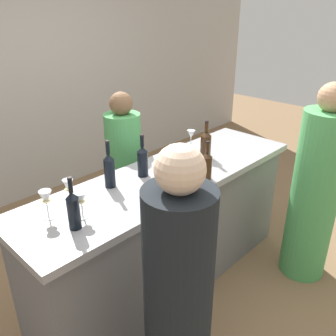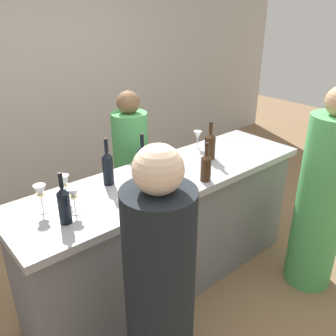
{
  "view_description": "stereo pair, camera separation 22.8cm",
  "coord_description": "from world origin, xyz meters",
  "px_view_note": "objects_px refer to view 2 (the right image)",
  "views": [
    {
      "loc": [
        -1.66,
        -1.6,
        2.07
      ],
      "look_at": [
        0.0,
        0.0,
        1.01
      ],
      "focal_mm": 38.27,
      "sensor_mm": 36.0,
      "label": 1
    },
    {
      "loc": [
        -1.49,
        -1.76,
        2.07
      ],
      "look_at": [
        0.0,
        0.0,
        1.01
      ],
      "focal_mm": 38.27,
      "sensor_mm": 36.0,
      "label": 2
    }
  ],
  "objects_px": {
    "wine_glass_far_left": "(198,136)",
    "person_right_guest": "(132,176)",
    "wine_glass_near_center": "(40,193)",
    "person_left_guest": "(160,298)",
    "wine_bottle_rightmost_amber_brown": "(210,145)",
    "wine_glass_near_left": "(74,196)",
    "wine_glass_near_right": "(65,183)",
    "wine_bottle_leftmost_near_black": "(64,204)",
    "wine_bottle_center_near_black": "(143,159)",
    "person_center_guest": "(321,201)",
    "wine_bottle_second_right_amber_brown": "(206,166)",
    "wine_bottle_second_left_near_black": "(108,167)"
  },
  "relations": [
    {
      "from": "wine_bottle_second_right_amber_brown",
      "to": "wine_glass_far_left",
      "type": "bearing_deg",
      "value": 50.65
    },
    {
      "from": "wine_bottle_leftmost_near_black",
      "to": "wine_bottle_center_near_black",
      "type": "height_order",
      "value": "same"
    },
    {
      "from": "wine_bottle_leftmost_near_black",
      "to": "wine_bottle_second_right_amber_brown",
      "type": "bearing_deg",
      "value": -7.9
    },
    {
      "from": "wine_bottle_second_left_near_black",
      "to": "wine_bottle_rightmost_amber_brown",
      "type": "distance_m",
      "value": 0.85
    },
    {
      "from": "wine_glass_near_left",
      "to": "person_left_guest",
      "type": "distance_m",
      "value": 0.74
    },
    {
      "from": "wine_glass_far_left",
      "to": "person_left_guest",
      "type": "relative_size",
      "value": 0.09
    },
    {
      "from": "wine_bottle_leftmost_near_black",
      "to": "person_right_guest",
      "type": "xyz_separation_m",
      "value": [
        0.95,
        0.75,
        -0.41
      ]
    },
    {
      "from": "wine_bottle_rightmost_amber_brown",
      "to": "wine_glass_near_left",
      "type": "height_order",
      "value": "wine_bottle_rightmost_amber_brown"
    },
    {
      "from": "wine_bottle_rightmost_amber_brown",
      "to": "person_left_guest",
      "type": "distance_m",
      "value": 1.33
    },
    {
      "from": "wine_bottle_leftmost_near_black",
      "to": "wine_glass_near_left",
      "type": "bearing_deg",
      "value": 34.07
    },
    {
      "from": "wine_bottle_center_near_black",
      "to": "wine_glass_near_right",
      "type": "distance_m",
      "value": 0.58
    },
    {
      "from": "wine_glass_near_left",
      "to": "person_center_guest",
      "type": "distance_m",
      "value": 1.8
    },
    {
      "from": "wine_bottle_rightmost_amber_brown",
      "to": "person_center_guest",
      "type": "distance_m",
      "value": 0.93
    },
    {
      "from": "wine_glass_far_left",
      "to": "person_right_guest",
      "type": "relative_size",
      "value": 0.1
    },
    {
      "from": "wine_bottle_center_near_black",
      "to": "wine_glass_near_right",
      "type": "height_order",
      "value": "wine_bottle_center_near_black"
    },
    {
      "from": "wine_glass_near_center",
      "to": "person_center_guest",
      "type": "distance_m",
      "value": 1.98
    },
    {
      "from": "wine_glass_near_left",
      "to": "wine_glass_far_left",
      "type": "distance_m",
      "value": 1.31
    },
    {
      "from": "wine_glass_near_right",
      "to": "wine_bottle_rightmost_amber_brown",
      "type": "bearing_deg",
      "value": -5.97
    },
    {
      "from": "wine_bottle_second_right_amber_brown",
      "to": "wine_glass_near_left",
      "type": "height_order",
      "value": "wine_bottle_second_right_amber_brown"
    },
    {
      "from": "wine_glass_near_right",
      "to": "wine_glass_near_left",
      "type": "bearing_deg",
      "value": -99.57
    },
    {
      "from": "person_left_guest",
      "to": "wine_bottle_second_left_near_black",
      "type": "bearing_deg",
      "value": -36.52
    },
    {
      "from": "wine_glass_near_right",
      "to": "person_right_guest",
      "type": "height_order",
      "value": "person_right_guest"
    },
    {
      "from": "wine_bottle_center_near_black",
      "to": "wine_glass_near_center",
      "type": "xyz_separation_m",
      "value": [
        -0.75,
        -0.03,
        0.01
      ]
    },
    {
      "from": "wine_bottle_center_near_black",
      "to": "wine_bottle_second_right_amber_brown",
      "type": "bearing_deg",
      "value": -52.52
    },
    {
      "from": "wine_glass_near_center",
      "to": "wine_bottle_second_left_near_black",
      "type": "bearing_deg",
      "value": 6.94
    },
    {
      "from": "wine_glass_near_right",
      "to": "person_left_guest",
      "type": "relative_size",
      "value": 0.11
    },
    {
      "from": "wine_glass_near_center",
      "to": "wine_glass_near_left",
      "type": "bearing_deg",
      "value": -44.25
    },
    {
      "from": "wine_glass_far_left",
      "to": "person_right_guest",
      "type": "xyz_separation_m",
      "value": [
        -0.41,
        0.4,
        -0.4
      ]
    },
    {
      "from": "wine_glass_near_left",
      "to": "wine_glass_near_right",
      "type": "distance_m",
      "value": 0.18
    },
    {
      "from": "wine_glass_near_right",
      "to": "person_center_guest",
      "type": "xyz_separation_m",
      "value": [
        1.6,
        -0.86,
        -0.34
      ]
    },
    {
      "from": "wine_glass_near_center",
      "to": "person_left_guest",
      "type": "xyz_separation_m",
      "value": [
        0.25,
        -0.78,
        -0.37
      ]
    },
    {
      "from": "wine_glass_far_left",
      "to": "person_center_guest",
      "type": "bearing_deg",
      "value": -70.01
    },
    {
      "from": "wine_bottle_rightmost_amber_brown",
      "to": "wine_glass_far_left",
      "type": "height_order",
      "value": "wine_bottle_rightmost_amber_brown"
    },
    {
      "from": "wine_glass_near_center",
      "to": "person_center_guest",
      "type": "height_order",
      "value": "person_center_guest"
    },
    {
      "from": "wine_bottle_second_left_near_black",
      "to": "wine_bottle_leftmost_near_black",
      "type": "bearing_deg",
      "value": -149.76
    },
    {
      "from": "wine_glass_near_left",
      "to": "person_right_guest",
      "type": "bearing_deg",
      "value": 38.6
    },
    {
      "from": "wine_bottle_rightmost_amber_brown",
      "to": "wine_glass_near_right",
      "type": "distance_m",
      "value": 1.16
    },
    {
      "from": "wine_bottle_second_right_amber_brown",
      "to": "wine_glass_near_right",
      "type": "relative_size",
      "value": 1.65
    },
    {
      "from": "wine_bottle_leftmost_near_black",
      "to": "wine_bottle_center_near_black",
      "type": "distance_m",
      "value": 0.73
    },
    {
      "from": "person_center_guest",
      "to": "wine_bottle_rightmost_amber_brown",
      "type": "bearing_deg",
      "value": 38.23
    },
    {
      "from": "wine_bottle_center_near_black",
      "to": "wine_glass_far_left",
      "type": "xyz_separation_m",
      "value": [
        0.67,
        0.13,
        -0.01
      ]
    },
    {
      "from": "person_left_guest",
      "to": "wine_glass_near_right",
      "type": "bearing_deg",
      "value": -15.12
    },
    {
      "from": "wine_glass_near_left",
      "to": "person_center_guest",
      "type": "bearing_deg",
      "value": -22.72
    },
    {
      "from": "wine_bottle_second_right_amber_brown",
      "to": "wine_bottle_rightmost_amber_brown",
      "type": "xyz_separation_m",
      "value": [
        0.3,
        0.25,
        0.01
      ]
    },
    {
      "from": "person_center_guest",
      "to": "wine_bottle_second_left_near_black",
      "type": "bearing_deg",
      "value": 62.9
    },
    {
      "from": "wine_bottle_rightmost_amber_brown",
      "to": "wine_glass_near_left",
      "type": "bearing_deg",
      "value": -177.22
    },
    {
      "from": "wine_bottle_second_left_near_black",
      "to": "wine_glass_near_center",
      "type": "height_order",
      "value": "wine_bottle_second_left_near_black"
    },
    {
      "from": "wine_glass_near_right",
      "to": "wine_glass_far_left",
      "type": "height_order",
      "value": "wine_glass_near_right"
    },
    {
      "from": "person_center_guest",
      "to": "person_right_guest",
      "type": "bearing_deg",
      "value": 36.19
    },
    {
      "from": "wine_glass_near_center",
      "to": "wine_glass_near_right",
      "type": "height_order",
      "value": "wine_glass_near_center"
    }
  ]
}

